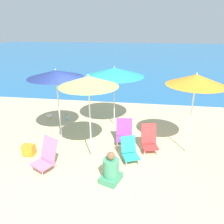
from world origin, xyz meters
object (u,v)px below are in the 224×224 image
beach_umbrella_orange (196,80)px  seagull (50,116)px  beach_chair_red (149,139)px  beach_chair_pink (46,155)px  beach_chair_purple (124,132)px  beach_chair_teal (129,150)px  water_bottle (66,118)px  beach_umbrella_teal (114,72)px  person_seated_near (111,170)px  beach_umbrella_lime (88,81)px  beach_umbrella_navy (56,74)px  backpack_orange (29,150)px

beach_umbrella_orange → seagull: (-4.93, 1.71, -2.00)m
beach_chair_red → beach_chair_pink: 2.88m
beach_chair_pink → beach_chair_purple: bearing=70.7°
beach_chair_teal → seagull: (-3.31, 2.38, -0.16)m
beach_chair_teal → water_bottle: bearing=115.7°
beach_chair_purple → seagull: 3.42m
beach_chair_red → water_bottle: bearing=136.1°
beach_umbrella_teal → seagull: beach_umbrella_teal is taller
person_seated_near → seagull: person_seated_near is taller
beach_umbrella_lime → beach_umbrella_orange: 2.76m
beach_umbrella_navy → beach_chair_teal: (2.31, -0.98, -1.80)m
beach_chair_teal → seagull: bearing=122.1°
beach_umbrella_lime → beach_umbrella_navy: size_ratio=1.03×
beach_chair_purple → beach_chair_teal: bearing=-82.4°
beach_umbrella_navy → water_bottle: 2.47m
water_bottle → backpack_orange: bearing=-94.4°
beach_umbrella_orange → water_bottle: 5.02m
beach_chair_pink → water_bottle: size_ratio=3.61×
beach_chair_teal → beach_chair_red: bearing=25.3°
seagull → backpack_orange: bearing=-79.5°
beach_umbrella_navy → beach_chair_pink: size_ratio=2.65×
beach_umbrella_lime → person_seated_near: beach_umbrella_lime is taller
beach_umbrella_lime → beach_chair_red: size_ratio=2.92×
beach_umbrella_lime → beach_umbrella_navy: 1.59m
beach_umbrella_teal → person_seated_near: (0.37, -3.15, -1.67)m
beach_chair_purple → person_seated_near: bearing=-100.6°
beach_umbrella_teal → beach_chair_pink: size_ratio=2.54×
seagull → beach_umbrella_lime: bearing=-46.5°
beach_umbrella_orange → beach_chair_red: (-1.09, -0.09, -1.76)m
backpack_orange → beach_chair_purple: bearing=22.8°
beach_umbrella_orange → backpack_orange: 4.95m
seagull → beach_umbrella_teal: bearing=-3.8°
beach_chair_red → backpack_orange: size_ratio=2.44×
beach_chair_pink → beach_chair_teal: beach_chair_pink is taller
beach_umbrella_orange → beach_chair_red: beach_umbrella_orange is taller
beach_umbrella_lime → beach_chair_red: 2.46m
person_seated_near → seagull: bearing=151.8°
beach_umbrella_navy → backpack_orange: 2.33m
beach_chair_pink → person_seated_near: size_ratio=1.08×
beach_umbrella_lime → seagull: size_ratio=8.68×
beach_chair_purple → backpack_orange: (-2.61, -1.10, -0.22)m
beach_umbrella_teal → backpack_orange: bearing=-131.5°
person_seated_near → backpack_orange: person_seated_near is taller
beach_umbrella_lime → beach_chair_pink: beach_umbrella_lime is taller
beach_umbrella_navy → beach_umbrella_teal: size_ratio=1.04×
beach_umbrella_teal → seagull: 3.18m
backpack_orange → seagull: 2.60m
person_seated_near → beach_chair_teal: bearing=89.4°
beach_umbrella_navy → beach_chair_red: 3.35m
beach_chair_red → beach_chair_pink: (-2.55, -1.33, 0.05)m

